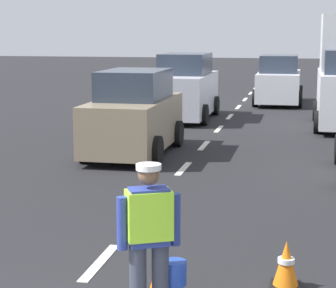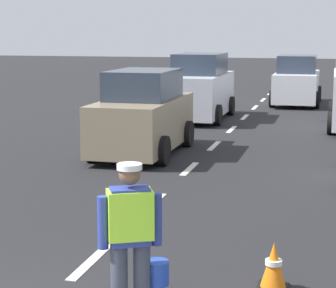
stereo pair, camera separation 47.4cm
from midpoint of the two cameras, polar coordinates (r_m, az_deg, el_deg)
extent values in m
plane|color=black|center=(26.31, 5.74, 3.31)|extent=(96.00, 96.00, 0.00)
cube|color=silver|center=(8.70, -7.59, -10.28)|extent=(0.14, 1.40, 0.01)
cube|color=silver|center=(11.44, -2.59, -5.26)|extent=(0.14, 1.40, 0.01)
cube|color=silver|center=(14.28, 0.41, -2.18)|extent=(0.14, 1.40, 0.01)
cube|color=silver|center=(17.18, 2.40, -0.13)|extent=(0.14, 1.40, 0.01)
cube|color=silver|center=(20.10, 3.81, 1.32)|extent=(0.14, 1.40, 0.01)
cube|color=silver|center=(23.05, 4.86, 2.41)|extent=(0.14, 1.40, 0.01)
cube|color=silver|center=(26.01, 5.67, 3.25)|extent=(0.14, 1.40, 0.01)
cube|color=silver|center=(28.98, 6.32, 3.91)|extent=(0.14, 1.40, 0.01)
cube|color=silver|center=(31.95, 6.85, 4.45)|extent=(0.14, 1.40, 0.01)
cube|color=silver|center=(34.93, 7.29, 4.90)|extent=(0.14, 1.40, 0.01)
cube|color=silver|center=(37.91, 7.66, 5.28)|extent=(0.14, 1.40, 0.01)
cube|color=silver|center=(40.89, 7.98, 5.61)|extent=(0.14, 1.40, 0.01)
cube|color=silver|center=(43.88, 8.25, 5.88)|extent=(0.14, 1.40, 0.01)
cube|color=silver|center=(46.86, 8.49, 6.13)|extent=(0.14, 1.40, 0.01)
cube|color=silver|center=(49.85, 8.70, 6.34)|extent=(0.14, 1.40, 0.01)
cube|color=silver|center=(52.84, 8.89, 6.53)|extent=(0.14, 1.40, 0.01)
cylinder|color=#383D4C|center=(6.90, -4.68, -12.13)|extent=(0.18, 0.18, 0.82)
cylinder|color=#383D4C|center=(6.94, -2.68, -11.97)|extent=(0.18, 0.18, 0.82)
cube|color=navy|center=(6.68, -3.74, -6.40)|extent=(0.46, 0.39, 0.60)
cube|color=#A5EA33|center=(6.68, -3.74, -6.23)|extent=(0.54, 0.46, 0.51)
cylinder|color=navy|center=(6.65, -6.12, -6.96)|extent=(0.11, 0.11, 0.55)
cylinder|color=navy|center=(6.75, -1.39, -6.65)|extent=(0.11, 0.11, 0.55)
sphere|color=brown|center=(6.57, -3.78, -2.71)|extent=(0.22, 0.22, 0.22)
cylinder|color=silver|center=(6.56, -3.79, -2.03)|extent=(0.26, 0.26, 0.06)
cylinder|color=#2347B7|center=(7.05, -1.39, -11.25)|extent=(0.26, 0.26, 0.26)
cone|color=orange|center=(7.52, -2.43, -11.11)|extent=(0.30, 0.30, 0.53)
cylinder|color=white|center=(7.51, -2.44, -10.92)|extent=(0.20, 0.20, 0.06)
cube|color=black|center=(7.95, 8.56, -12.21)|extent=(0.36, 0.36, 0.03)
cone|color=orange|center=(7.85, 8.61, -10.29)|extent=(0.30, 0.30, 0.54)
cylinder|color=white|center=(7.84, 8.62, -10.10)|extent=(0.20, 0.20, 0.06)
cylinder|color=black|center=(22.47, 12.30, 2.89)|extent=(0.22, 0.68, 0.68)
cylinder|color=black|center=(19.64, 12.33, 1.90)|extent=(0.22, 0.68, 0.68)
cube|color=silver|center=(27.42, 9.22, 5.07)|extent=(1.69, 4.29, 1.14)
cube|color=#2D3847|center=(27.25, 9.27, 6.99)|extent=(1.48, 2.36, 0.70)
cylinder|color=black|center=(28.83, 7.61, 4.52)|extent=(0.22, 0.68, 0.68)
cylinder|color=black|center=(28.75, 11.05, 4.42)|extent=(0.22, 0.68, 0.68)
cylinder|color=black|center=(26.19, 7.17, 4.00)|extent=(0.22, 0.68, 0.68)
cylinder|color=black|center=(26.11, 10.95, 3.88)|extent=(0.22, 0.68, 0.68)
cube|color=silver|center=(22.29, 0.89, 4.41)|extent=(1.72, 4.39, 1.37)
cube|color=#2D3847|center=(22.32, 0.95, 7.07)|extent=(1.51, 2.41, 0.70)
cylinder|color=black|center=(20.86, 2.54, 2.58)|extent=(0.22, 0.68, 0.68)
cylinder|color=black|center=(21.21, -2.15, 2.70)|extent=(0.22, 0.68, 0.68)
cylinder|color=black|center=(23.53, 3.62, 3.40)|extent=(0.22, 0.68, 0.68)
cylinder|color=black|center=(23.84, -0.57, 3.50)|extent=(0.22, 0.68, 0.68)
cube|color=gray|center=(15.94, -3.86, 1.85)|extent=(1.65, 4.09, 1.18)
cube|color=#2D3847|center=(15.93, -3.80, 5.25)|extent=(1.45, 2.25, 0.70)
cylinder|color=black|center=(14.58, -1.99, -0.60)|extent=(0.22, 0.68, 0.68)
cylinder|color=black|center=(15.07, -8.24, -0.35)|extent=(0.22, 0.68, 0.68)
cylinder|color=black|center=(17.02, 0.05, 0.93)|extent=(0.22, 0.68, 0.68)
cylinder|color=black|center=(17.44, -5.39, 1.10)|extent=(0.22, 0.68, 0.68)
camera|label=1|loc=(0.24, -91.23, -0.22)|focal=69.37mm
camera|label=2|loc=(0.24, 88.77, 0.22)|focal=69.37mm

